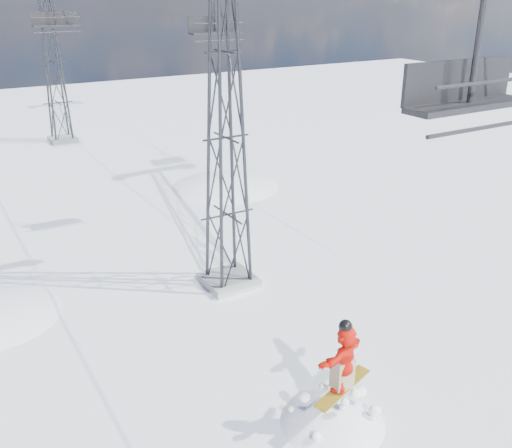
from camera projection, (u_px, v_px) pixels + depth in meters
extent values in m
plane|color=white|center=(352.00, 422.00, 14.31)|extent=(120.00, 120.00, 0.00)
sphere|color=white|center=(229.00, 333.00, 35.05)|extent=(20.00, 20.00, 20.00)
cube|color=#999999|center=(229.00, 280.00, 20.98)|extent=(1.80, 1.80, 0.30)
cube|color=#999999|center=(63.00, 139.00, 40.81)|extent=(1.80, 1.80, 0.30)
cube|color=gold|center=(343.00, 388.00, 13.56)|extent=(1.78, 0.76, 0.28)
imported|color=red|center=(345.00, 357.00, 13.23)|extent=(1.65, 0.95, 1.70)
cube|color=#92795A|center=(344.00, 374.00, 13.41)|extent=(0.56, 0.49, 0.78)
sphere|color=black|center=(347.00, 327.00, 12.92)|extent=(0.32, 0.32, 0.32)
cylinder|color=black|center=(481.00, 17.00, 7.34)|extent=(0.08, 0.08, 2.27)
cube|color=black|center=(469.00, 106.00, 7.78)|extent=(2.06, 0.46, 0.08)
cube|color=black|center=(459.00, 80.00, 7.84)|extent=(2.06, 0.06, 0.57)
cylinder|color=black|center=(482.00, 128.00, 7.67)|extent=(2.06, 0.06, 0.06)
cylinder|color=black|center=(492.00, 82.00, 7.39)|extent=(2.06, 0.05, 0.05)
cylinder|color=black|center=(215.00, 1.00, 22.25)|extent=(0.09, 0.09, 2.39)
cube|color=black|center=(216.00, 33.00, 22.70)|extent=(2.17, 0.49, 0.09)
cube|color=black|center=(213.00, 24.00, 22.77)|extent=(2.17, 0.07, 0.60)
cylinder|color=black|center=(219.00, 41.00, 22.59)|extent=(2.17, 0.07, 0.07)
cylinder|color=black|center=(219.00, 23.00, 22.30)|extent=(2.17, 0.05, 0.05)
cube|color=black|center=(56.00, 26.00, 26.86)|extent=(2.15, 0.48, 0.09)
cube|color=black|center=(54.00, 18.00, 26.92)|extent=(2.15, 0.06, 0.59)
cylinder|color=black|center=(58.00, 32.00, 26.75)|extent=(2.15, 0.06, 0.06)
cylinder|color=black|center=(57.00, 17.00, 26.46)|extent=(2.15, 0.05, 0.05)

